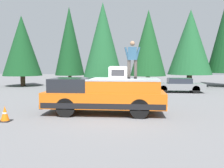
# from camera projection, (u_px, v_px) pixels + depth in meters

# --- Properties ---
(ground_plane) EXTENTS (90.00, 90.00, 0.00)m
(ground_plane) POSITION_uv_depth(u_px,v_px,m) (110.00, 115.00, 11.14)
(ground_plane) COLOR slate
(pickup_truck) EXTENTS (2.01, 5.54, 1.65)m
(pickup_truck) POSITION_uv_depth(u_px,v_px,m) (105.00, 95.00, 11.44)
(pickup_truck) COLOR orange
(pickup_truck) RESTS_ON ground
(compressor_unit) EXTENTS (0.65, 0.84, 0.56)m
(compressor_unit) POSITION_uv_depth(u_px,v_px,m) (118.00, 72.00, 11.43)
(compressor_unit) COLOR white
(compressor_unit) RESTS_ON pickup_truck
(person_on_truck_bed) EXTENTS (0.29, 0.72, 1.69)m
(person_on_truck_bed) POSITION_uv_depth(u_px,v_px,m) (132.00, 59.00, 11.15)
(person_on_truck_bed) COLOR #423D38
(person_on_truck_bed) RESTS_ON pickup_truck
(parked_car_grey) EXTENTS (1.64, 4.10, 1.16)m
(parked_car_grey) POSITION_uv_depth(u_px,v_px,m) (178.00, 85.00, 20.30)
(parked_car_grey) COLOR gray
(parked_car_grey) RESTS_ON ground
(parked_car_maroon) EXTENTS (1.64, 4.10, 1.16)m
(parked_car_maroon) POSITION_uv_depth(u_px,v_px,m) (108.00, 85.00, 20.79)
(parked_car_maroon) COLOR maroon
(parked_car_maroon) RESTS_ON ground
(traffic_cone) EXTENTS (0.47, 0.47, 0.62)m
(traffic_cone) POSITION_uv_depth(u_px,v_px,m) (5.00, 114.00, 9.96)
(traffic_cone) COLOR black
(traffic_cone) RESTS_ON ground
(conifer_left) EXTENTS (4.49, 4.49, 7.87)m
(conifer_left) POSITION_uv_depth(u_px,v_px,m) (190.00, 42.00, 25.29)
(conifer_left) COLOR #4C3826
(conifer_left) RESTS_ON ground
(conifer_center_left) EXTENTS (3.60, 3.60, 7.73)m
(conifer_center_left) POSITION_uv_depth(u_px,v_px,m) (148.00, 43.00, 24.85)
(conifer_center_left) COLOR #4C3826
(conifer_center_left) RESTS_ON ground
(conifer_center_right) EXTENTS (3.93, 3.93, 8.47)m
(conifer_center_right) POSITION_uv_depth(u_px,v_px,m) (103.00, 40.00, 24.80)
(conifer_center_right) COLOR #4C3826
(conifer_center_right) RESTS_ON ground
(conifer_right) EXTENTS (3.24, 3.24, 8.56)m
(conifer_right) POSITION_uv_depth(u_px,v_px,m) (69.00, 41.00, 27.13)
(conifer_right) COLOR #4C3826
(conifer_right) RESTS_ON ground
(conifer_far_right) EXTENTS (4.03, 4.03, 7.38)m
(conifer_far_right) POSITION_uv_depth(u_px,v_px,m) (22.00, 46.00, 25.92)
(conifer_far_right) COLOR #4C3826
(conifer_far_right) RESTS_ON ground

